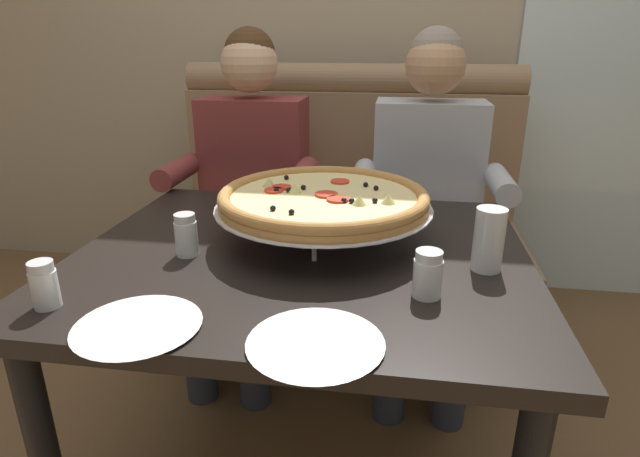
{
  "coord_description": "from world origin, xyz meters",
  "views": [
    {
      "loc": [
        0.22,
        -1.15,
        1.23
      ],
      "look_at": [
        0.03,
        0.1,
        0.76
      ],
      "focal_mm": 28.77,
      "sensor_mm": 36.0,
      "label": 1
    }
  ],
  "objects_px": {
    "pizza": "(323,199)",
    "shaker_pepper_flakes": "(186,238)",
    "booth_bench": "(342,239)",
    "dining_table": "(302,284)",
    "diner_left": "(248,184)",
    "shaker_oregano": "(427,277)",
    "plate_near_right": "(137,323)",
    "diner_right": "(427,192)",
    "shaker_parmesan": "(45,288)",
    "drinking_glass": "(488,243)",
    "plate_near_left": "(315,340)",
    "patio_chair": "(584,156)"
  },
  "relations": [
    {
      "from": "shaker_oregano",
      "to": "drinking_glass",
      "type": "height_order",
      "value": "drinking_glass"
    },
    {
      "from": "shaker_oregano",
      "to": "drinking_glass",
      "type": "distance_m",
      "value": 0.21
    },
    {
      "from": "patio_chair",
      "to": "booth_bench",
      "type": "bearing_deg",
      "value": -135.56
    },
    {
      "from": "shaker_oregano",
      "to": "drinking_glass",
      "type": "relative_size",
      "value": 0.68
    },
    {
      "from": "diner_left",
      "to": "shaker_oregano",
      "type": "bearing_deg",
      "value": -54.06
    },
    {
      "from": "diner_right",
      "to": "drinking_glass",
      "type": "bearing_deg",
      "value": -82.24
    },
    {
      "from": "dining_table",
      "to": "shaker_pepper_flakes",
      "type": "distance_m",
      "value": 0.31
    },
    {
      "from": "booth_bench",
      "to": "drinking_glass",
      "type": "relative_size",
      "value": 10.28
    },
    {
      "from": "shaker_parmesan",
      "to": "drinking_glass",
      "type": "relative_size",
      "value": 0.66
    },
    {
      "from": "pizza",
      "to": "patio_chair",
      "type": "distance_m",
      "value": 2.63
    },
    {
      "from": "shaker_oregano",
      "to": "shaker_pepper_flakes",
      "type": "xyz_separation_m",
      "value": [
        -0.56,
        0.13,
        0.0
      ]
    },
    {
      "from": "shaker_pepper_flakes",
      "to": "plate_near_left",
      "type": "relative_size",
      "value": 0.44
    },
    {
      "from": "booth_bench",
      "to": "plate_near_right",
      "type": "xyz_separation_m",
      "value": [
        -0.23,
        -1.34,
        0.35
      ]
    },
    {
      "from": "booth_bench",
      "to": "shaker_parmesan",
      "type": "relative_size",
      "value": 15.63
    },
    {
      "from": "dining_table",
      "to": "plate_near_left",
      "type": "xyz_separation_m",
      "value": [
        0.1,
        -0.41,
        0.1
      ]
    },
    {
      "from": "diner_left",
      "to": "dining_table",
      "type": "bearing_deg",
      "value": -63.57
    },
    {
      "from": "shaker_pepper_flakes",
      "to": "drinking_glass",
      "type": "bearing_deg",
      "value": 2.07
    },
    {
      "from": "diner_right",
      "to": "booth_bench",
      "type": "bearing_deg",
      "value": 141.63
    },
    {
      "from": "booth_bench",
      "to": "pizza",
      "type": "xyz_separation_m",
      "value": [
        0.04,
        -0.85,
        0.45
      ]
    },
    {
      "from": "drinking_glass",
      "to": "diner_left",
      "type": "bearing_deg",
      "value": 136.94
    },
    {
      "from": "diner_right",
      "to": "shaker_oregano",
      "type": "bearing_deg",
      "value": -92.65
    },
    {
      "from": "shaker_parmesan",
      "to": "drinking_glass",
      "type": "bearing_deg",
      "value": 19.54
    },
    {
      "from": "shaker_parmesan",
      "to": "shaker_oregano",
      "type": "relative_size",
      "value": 0.96
    },
    {
      "from": "diner_right",
      "to": "plate_near_left",
      "type": "xyz_separation_m",
      "value": [
        -0.24,
        -1.08,
        0.04
      ]
    },
    {
      "from": "plate_near_right",
      "to": "diner_right",
      "type": "bearing_deg",
      "value": 62.39
    },
    {
      "from": "dining_table",
      "to": "drinking_glass",
      "type": "distance_m",
      "value": 0.46
    },
    {
      "from": "diner_right",
      "to": "drinking_glass",
      "type": "height_order",
      "value": "diner_right"
    },
    {
      "from": "shaker_oregano",
      "to": "dining_table",
      "type": "bearing_deg",
      "value": 146.54
    },
    {
      "from": "plate_near_left",
      "to": "drinking_glass",
      "type": "relative_size",
      "value": 1.65
    },
    {
      "from": "diner_left",
      "to": "pizza",
      "type": "distance_m",
      "value": 0.71
    },
    {
      "from": "plate_near_right",
      "to": "booth_bench",
      "type": "bearing_deg",
      "value": 80.39
    },
    {
      "from": "pizza",
      "to": "shaker_pepper_flakes",
      "type": "xyz_separation_m",
      "value": [
        -0.31,
        -0.16,
        -0.06
      ]
    },
    {
      "from": "diner_right",
      "to": "patio_chair",
      "type": "xyz_separation_m",
      "value": [
        1.07,
        1.64,
        -0.19
      ]
    },
    {
      "from": "booth_bench",
      "to": "diner_left",
      "type": "height_order",
      "value": "diner_left"
    },
    {
      "from": "shaker_oregano",
      "to": "plate_near_left",
      "type": "relative_size",
      "value": 0.41
    },
    {
      "from": "plate_near_left",
      "to": "patio_chair",
      "type": "relative_size",
      "value": 0.28
    },
    {
      "from": "shaker_oregano",
      "to": "plate_near_left",
      "type": "distance_m",
      "value": 0.29
    },
    {
      "from": "booth_bench",
      "to": "shaker_parmesan",
      "type": "distance_m",
      "value": 1.42
    },
    {
      "from": "shaker_parmesan",
      "to": "shaker_pepper_flakes",
      "type": "bearing_deg",
      "value": 59.02
    },
    {
      "from": "shaker_parmesan",
      "to": "plate_near_right",
      "type": "relative_size",
      "value": 0.41
    },
    {
      "from": "plate_near_right",
      "to": "drinking_glass",
      "type": "bearing_deg",
      "value": 28.38
    },
    {
      "from": "dining_table",
      "to": "patio_chair",
      "type": "distance_m",
      "value": 2.71
    },
    {
      "from": "plate_near_left",
      "to": "patio_chair",
      "type": "bearing_deg",
      "value": 64.47
    },
    {
      "from": "dining_table",
      "to": "diner_left",
      "type": "distance_m",
      "value": 0.76
    },
    {
      "from": "dining_table",
      "to": "patio_chair",
      "type": "bearing_deg",
      "value": 58.81
    },
    {
      "from": "shaker_oregano",
      "to": "shaker_parmesan",
      "type": "bearing_deg",
      "value": -167.85
    },
    {
      "from": "diner_left",
      "to": "diner_right",
      "type": "bearing_deg",
      "value": 0.0
    },
    {
      "from": "diner_right",
      "to": "plate_near_right",
      "type": "bearing_deg",
      "value": -117.61
    },
    {
      "from": "dining_table",
      "to": "diner_left",
      "type": "bearing_deg",
      "value": 116.43
    },
    {
      "from": "dining_table",
      "to": "pizza",
      "type": "xyz_separation_m",
      "value": [
        0.04,
        0.09,
        0.2
      ]
    }
  ]
}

